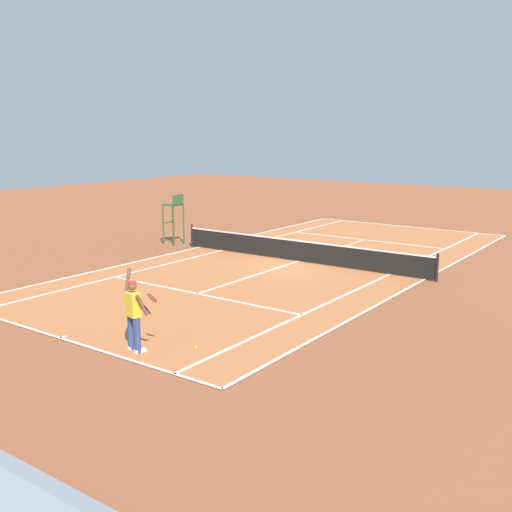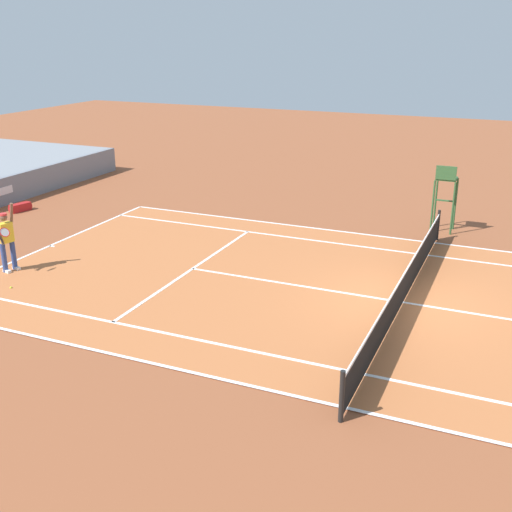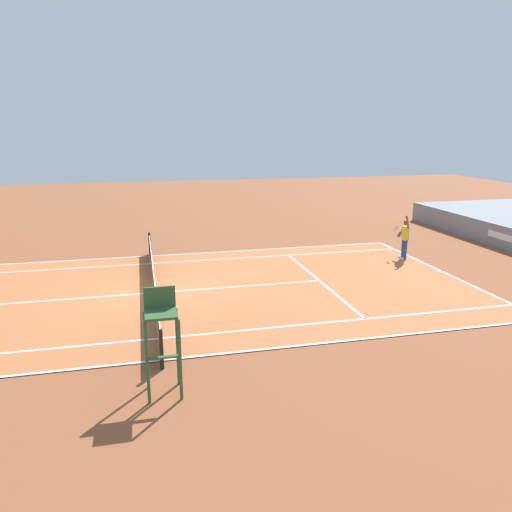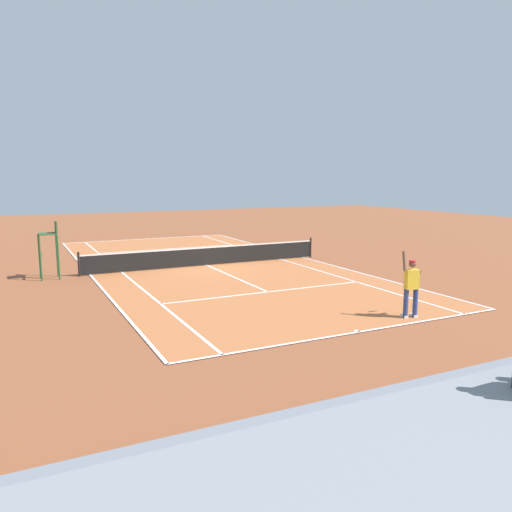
{
  "view_description": "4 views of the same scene",
  "coord_description": "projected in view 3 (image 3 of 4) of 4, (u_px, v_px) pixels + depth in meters",
  "views": [
    {
      "loc": [
        -13.0,
        21.11,
        5.33
      ],
      "look_at": [
        -0.69,
        3.99,
        1.0
      ],
      "focal_mm": 42.11,
      "sensor_mm": 36.0,
      "label": 1
    },
    {
      "loc": [
        -15.83,
        -2.57,
        6.87
      ],
      "look_at": [
        -0.69,
        3.99,
        1.0
      ],
      "focal_mm": 44.5,
      "sensor_mm": 36.0,
      "label": 2
    },
    {
      "loc": [
        17.25,
        -0.27,
        5.83
      ],
      "look_at": [
        -0.69,
        3.99,
        1.0
      ],
      "focal_mm": 34.09,
      "sensor_mm": 36.0,
      "label": 3
    },
    {
      "loc": [
        8.54,
        22.71,
        4.29
      ],
      "look_at": [
        -0.69,
        3.99,
        1.0
      ],
      "focal_mm": 35.25,
      "sensor_mm": 36.0,
      "label": 4
    }
  ],
  "objects": [
    {
      "name": "tennis_player",
      "position": [
        405.0,
        238.0,
        22.25
      ],
      "size": [
        0.83,
        0.61,
        2.08
      ],
      "color": "navy",
      "rests_on": "ground"
    },
    {
      "name": "umpire_chair",
      "position": [
        162.0,
        329.0,
        10.74
      ],
      "size": [
        0.77,
        0.77,
        2.44
      ],
      "color": "#2D562D",
      "rests_on": "ground"
    },
    {
      "name": "tennis_ball",
      "position": [
        372.0,
        254.0,
        23.28
      ],
      "size": [
        0.07,
        0.07,
        0.07
      ],
      "primitive_type": "sphere",
      "color": "#D1E533",
      "rests_on": "ground"
    },
    {
      "name": "court",
      "position": [
        154.0,
        293.0,
        17.77
      ],
      "size": [
        11.08,
        23.88,
        0.03
      ],
      "color": "#B76638",
      "rests_on": "ground"
    },
    {
      "name": "net",
      "position": [
        154.0,
        280.0,
        17.64
      ],
      "size": [
        11.98,
        0.1,
        1.07
      ],
      "color": "black",
      "rests_on": "ground"
    },
    {
      "name": "ground_plane",
      "position": [
        154.0,
        293.0,
        17.77
      ],
      "size": [
        80.0,
        80.0,
        0.0
      ],
      "primitive_type": "plane",
      "color": "brown"
    }
  ]
}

